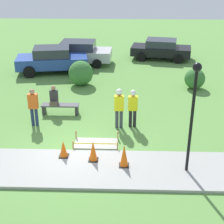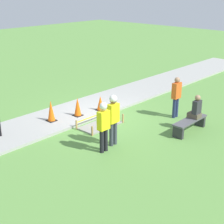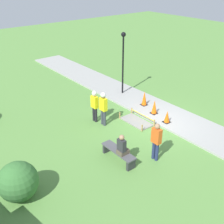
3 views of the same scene
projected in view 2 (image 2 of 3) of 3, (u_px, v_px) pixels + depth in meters
The scene contains 11 objects.
ground_plane at pixel (102, 117), 14.05m from camera, with size 60.00×60.00×0.00m, color #5B8E42.
sidewalk at pixel (83, 110), 14.77m from camera, with size 28.00×2.33×0.10m.
wet_concrete_patch at pixel (100, 125), 13.16m from camera, with size 1.72×0.90×0.37m.
traffic_cone_near_patch at pixel (100, 103), 14.46m from camera, with size 0.34×0.34×0.63m.
traffic_cone_far_patch at pixel (78, 107), 13.83m from camera, with size 0.34×0.34×0.76m.
traffic_cone_sidewalk_edge at pixel (51, 111), 13.28m from camera, with size 0.34×0.34×0.82m.
park_bench at pixel (190, 123), 12.57m from camera, with size 1.72×0.44×0.48m.
person_seated_on_bench at pixel (196, 109), 12.55m from camera, with size 0.36×0.44×0.89m.
worker_supervisor at pixel (104, 123), 10.83m from camera, with size 0.40×0.24×1.69m.
worker_assistant at pixel (113, 116), 11.28m from camera, with size 0.40×0.26×1.77m.
bystander_in_orange_shirt at pixel (176, 95), 13.74m from camera, with size 0.40×0.22×1.68m.
Camera 2 is at (9.32, 9.21, 5.09)m, focal length 55.00 mm.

